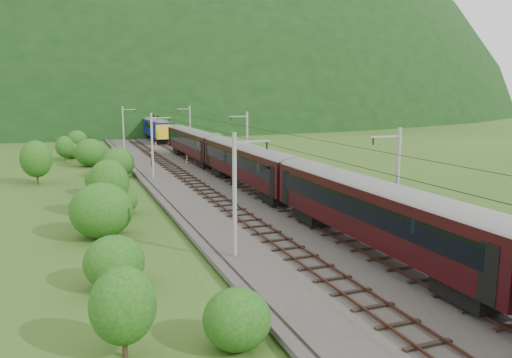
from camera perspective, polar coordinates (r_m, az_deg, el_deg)
name	(u,v)px	position (r m, az deg, el deg)	size (l,w,h in m)	color
ground	(320,250)	(35.22, 7.30, -8.00)	(600.00, 600.00, 0.00)	#274C17
railbed	(266,215)	(43.90, 1.14, -4.12)	(14.00, 220.00, 0.30)	#38332D
track_left	(240,215)	(43.03, -1.83, -4.11)	(2.40, 220.00, 0.27)	brown
track_right	(291,210)	(44.78, 4.00, -3.57)	(2.40, 220.00, 0.27)	brown
catenary_left	(153,144)	(62.59, -11.72, 3.92)	(2.54, 192.28, 8.00)	gray
catenary_right	(247,141)	(65.64, -1.09, 4.39)	(2.54, 192.28, 8.00)	gray
overhead_wires	(266,136)	(42.76, 1.17, 4.95)	(4.83, 198.00, 0.03)	black
mountain_main	(96,112)	(290.13, -17.84, 7.27)	(504.00, 360.00, 244.00)	black
train	(296,174)	(43.21, 4.61, 0.56)	(3.24, 153.87, 5.65)	black
hazard_post_near	(156,145)	(95.91, -11.37, 3.80)	(0.14, 0.14, 1.30)	red
hazard_post_far	(187,159)	(74.98, -7.91, 2.27)	(0.14, 0.14, 1.33)	red
signal	(151,158)	(73.04, -11.88, 2.39)	(0.23, 0.23, 2.08)	black
vegetation_left	(100,184)	(50.55, -17.40, -0.58)	(13.33, 146.70, 5.22)	#174512
vegetation_right	(376,190)	(49.86, 13.50, -1.25)	(5.49, 104.83, 3.15)	#174512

